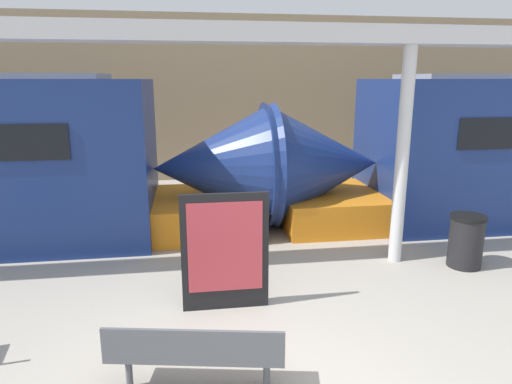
{
  "coord_description": "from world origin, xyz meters",
  "views": [
    {
      "loc": [
        -0.58,
        -3.61,
        3.1
      ],
      "look_at": [
        0.44,
        3.16,
        1.4
      ],
      "focal_mm": 32.0,
      "sensor_mm": 36.0,
      "label": 1
    }
  ],
  "objects": [
    {
      "name": "poster_board",
      "position": [
        -0.13,
        2.17,
        0.83
      ],
      "size": [
        1.19,
        0.07,
        1.65
      ],
      "color": "black",
      "rests_on": "ground_plane"
    },
    {
      "name": "bench_near",
      "position": [
        -0.58,
        0.42,
        0.5
      ],
      "size": [
        1.81,
        0.76,
        0.8
      ],
      "rotation": [
        0.0,
        0.0,
        -0.19
      ],
      "color": "#4C4F54",
      "rests_on": "ground_plane"
    },
    {
      "name": "station_wall",
      "position": [
        0.0,
        10.8,
        2.5
      ],
      "size": [
        56.0,
        0.2,
        5.0
      ],
      "primitive_type": "cube",
      "color": "#9E8460",
      "rests_on": "ground_plane"
    },
    {
      "name": "support_column_near",
      "position": [
        2.95,
        3.46,
        1.81
      ],
      "size": [
        0.22,
        0.22,
        3.62
      ],
      "primitive_type": "cylinder",
      "color": "silver",
      "rests_on": "ground_plane"
    },
    {
      "name": "canopy_beam",
      "position": [
        2.95,
        3.46,
        3.76
      ],
      "size": [
        28.0,
        0.6,
        0.28
      ],
      "primitive_type": "cube",
      "color": "#B7B7BC",
      "rests_on": "support_column_near"
    },
    {
      "name": "trash_bin",
      "position": [
        4.0,
        3.02,
        0.45
      ],
      "size": [
        0.58,
        0.58,
        0.9
      ],
      "color": "black",
      "rests_on": "ground_plane"
    }
  ]
}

